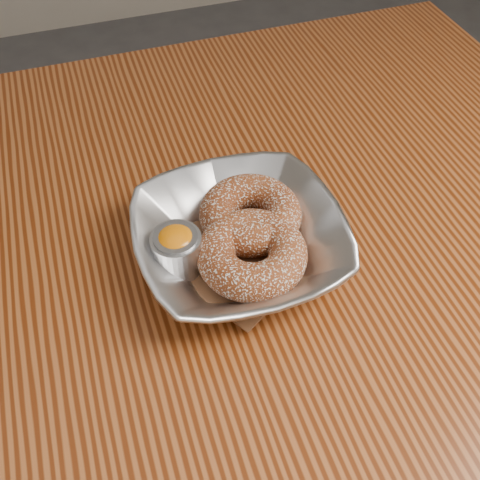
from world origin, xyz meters
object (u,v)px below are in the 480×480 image
object	(u,v)px
ramekin	(177,250)
donut_front	(252,254)
donut_back	(250,214)
serving_bowl	(240,242)
table	(165,284)

from	to	relation	value
ramekin	donut_front	bearing A→B (deg)	-19.53
donut_back	donut_front	distance (m)	0.06
donut_back	serving_bowl	bearing A→B (deg)	-125.12
donut_back	ramekin	bearing A→B (deg)	-162.06
serving_bowl	donut_front	distance (m)	0.02
table	donut_back	xyz separation A→B (m)	(0.10, -0.03, 0.13)
serving_bowl	ramekin	size ratio (longest dim) A/B	4.14
serving_bowl	ramekin	world-z (taller)	ramekin
table	serving_bowl	distance (m)	0.16
serving_bowl	table	bearing A→B (deg)	140.18
table	donut_front	xyz separation A→B (m)	(0.08, -0.09, 0.13)
ramekin	donut_back	bearing A→B (deg)	17.94
donut_back	ramekin	distance (m)	0.10
table	donut_front	size ratio (longest dim) A/B	10.27
donut_front	ramekin	world-z (taller)	ramekin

